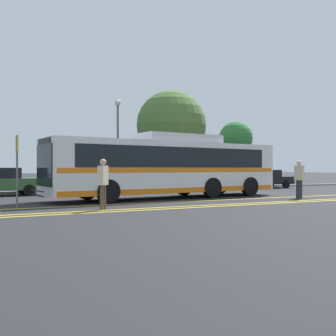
{
  "coord_description": "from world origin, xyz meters",
  "views": [
    {
      "loc": [
        -7.86,
        -17.38,
        1.45
      ],
      "look_at": [
        0.79,
        -0.12,
        1.48
      ],
      "focal_mm": 42.0,
      "sensor_mm": 36.0,
      "label": 1
    }
  ],
  "objects_px": {
    "parked_car_2": "(114,181)",
    "tree_2": "(171,126)",
    "tree_0": "(236,138)",
    "parked_car_3": "(193,180)",
    "pedestrian_0": "(299,177)",
    "bus_stop_sign": "(17,162)",
    "transit_bus": "(168,166)",
    "street_lamp": "(118,131)",
    "pedestrian_1": "(103,181)",
    "parked_car_4": "(264,179)"
  },
  "relations": [
    {
      "from": "pedestrian_1",
      "to": "tree_0",
      "type": "xyz_separation_m",
      "value": [
        17.09,
        15.37,
        3.15
      ]
    },
    {
      "from": "parked_car_3",
      "to": "bus_stop_sign",
      "type": "distance_m",
      "value": 13.75
    },
    {
      "from": "parked_car_2",
      "to": "tree_2",
      "type": "distance_m",
      "value": 7.28
    },
    {
      "from": "pedestrian_1",
      "to": "street_lamp",
      "type": "height_order",
      "value": "street_lamp"
    },
    {
      "from": "parked_car_3",
      "to": "parked_car_4",
      "type": "xyz_separation_m",
      "value": [
        6.21,
        0.15,
        -0.01
      ]
    },
    {
      "from": "parked_car_4",
      "to": "street_lamp",
      "type": "bearing_deg",
      "value": 76.54
    },
    {
      "from": "parked_car_3",
      "to": "pedestrian_0",
      "type": "bearing_deg",
      "value": 8.47
    },
    {
      "from": "pedestrian_0",
      "to": "bus_stop_sign",
      "type": "height_order",
      "value": "bus_stop_sign"
    },
    {
      "from": "parked_car_4",
      "to": "pedestrian_0",
      "type": "relative_size",
      "value": 2.48
    },
    {
      "from": "tree_0",
      "to": "tree_2",
      "type": "xyz_separation_m",
      "value": [
        -7.96,
        -2.82,
        0.46
      ]
    },
    {
      "from": "parked_car_2",
      "to": "transit_bus",
      "type": "bearing_deg",
      "value": 11.29
    },
    {
      "from": "tree_2",
      "to": "parked_car_2",
      "type": "bearing_deg",
      "value": -152.1
    },
    {
      "from": "parked_car_4",
      "to": "street_lamp",
      "type": "xyz_separation_m",
      "value": [
        -10.67,
        2.08,
        3.29
      ]
    },
    {
      "from": "parked_car_2",
      "to": "parked_car_4",
      "type": "relative_size",
      "value": 0.9
    },
    {
      "from": "parked_car_2",
      "to": "tree_2",
      "type": "relative_size",
      "value": 0.57
    },
    {
      "from": "parked_car_4",
      "to": "pedestrian_0",
      "type": "height_order",
      "value": "pedestrian_0"
    },
    {
      "from": "transit_bus",
      "to": "pedestrian_1",
      "type": "distance_m",
      "value": 6.0
    },
    {
      "from": "street_lamp",
      "to": "bus_stop_sign",
      "type": "bearing_deg",
      "value": -127.32
    },
    {
      "from": "parked_car_2",
      "to": "pedestrian_0",
      "type": "bearing_deg",
      "value": 38.38
    },
    {
      "from": "bus_stop_sign",
      "to": "street_lamp",
      "type": "relative_size",
      "value": 0.44
    },
    {
      "from": "parked_car_2",
      "to": "pedestrian_0",
      "type": "relative_size",
      "value": 2.24
    },
    {
      "from": "pedestrian_1",
      "to": "tree_2",
      "type": "distance_m",
      "value": 15.93
    },
    {
      "from": "parked_car_2",
      "to": "parked_car_4",
      "type": "xyz_separation_m",
      "value": [
        11.51,
        -0.33,
        -0.0
      ]
    },
    {
      "from": "parked_car_2",
      "to": "parked_car_4",
      "type": "height_order",
      "value": "parked_car_2"
    },
    {
      "from": "parked_car_3",
      "to": "tree_0",
      "type": "distance_m",
      "value": 10.73
    },
    {
      "from": "pedestrian_0",
      "to": "tree_2",
      "type": "height_order",
      "value": "tree_2"
    },
    {
      "from": "parked_car_4",
      "to": "pedestrian_0",
      "type": "distance_m",
      "value": 10.09
    },
    {
      "from": "pedestrian_0",
      "to": "pedestrian_1",
      "type": "xyz_separation_m",
      "value": [
        -10.01,
        -0.72,
        -0.03
      ]
    },
    {
      "from": "tree_0",
      "to": "parked_car_3",
      "type": "bearing_deg",
      "value": -142.63
    },
    {
      "from": "parked_car_3",
      "to": "tree_2",
      "type": "distance_m",
      "value": 5.16
    },
    {
      "from": "pedestrian_1",
      "to": "tree_2",
      "type": "relative_size",
      "value": 0.25
    },
    {
      "from": "parked_car_2",
      "to": "tree_0",
      "type": "bearing_deg",
      "value": 116.31
    },
    {
      "from": "parked_car_2",
      "to": "bus_stop_sign",
      "type": "relative_size",
      "value": 1.53
    },
    {
      "from": "transit_bus",
      "to": "street_lamp",
      "type": "bearing_deg",
      "value": -6.14
    },
    {
      "from": "bus_stop_sign",
      "to": "street_lamp",
      "type": "distance_m",
      "value": 12.1
    },
    {
      "from": "bus_stop_sign",
      "to": "street_lamp",
      "type": "height_order",
      "value": "street_lamp"
    },
    {
      "from": "bus_stop_sign",
      "to": "tree_2",
      "type": "distance_m",
      "value": 16.09
    },
    {
      "from": "parked_car_2",
      "to": "parked_car_3",
      "type": "xyz_separation_m",
      "value": [
        5.3,
        -0.47,
        0.0
      ]
    },
    {
      "from": "parked_car_4",
      "to": "tree_2",
      "type": "height_order",
      "value": "tree_2"
    },
    {
      "from": "bus_stop_sign",
      "to": "tree_2",
      "type": "height_order",
      "value": "tree_2"
    },
    {
      "from": "transit_bus",
      "to": "street_lamp",
      "type": "xyz_separation_m",
      "value": [
        0.02,
        7.55,
        2.41
      ]
    },
    {
      "from": "parked_car_2",
      "to": "pedestrian_1",
      "type": "xyz_separation_m",
      "value": [
        -3.71,
        -9.68,
        0.33
      ]
    },
    {
      "from": "pedestrian_0",
      "to": "tree_0",
      "type": "distance_m",
      "value": 16.56
    },
    {
      "from": "parked_car_3",
      "to": "parked_car_4",
      "type": "height_order",
      "value": "parked_car_3"
    },
    {
      "from": "transit_bus",
      "to": "parked_car_4",
      "type": "relative_size",
      "value": 2.74
    },
    {
      "from": "parked_car_3",
      "to": "parked_car_2",
      "type": "bearing_deg",
      "value": -93.35
    },
    {
      "from": "transit_bus",
      "to": "parked_car_2",
      "type": "height_order",
      "value": "transit_bus"
    },
    {
      "from": "transit_bus",
      "to": "pedestrian_0",
      "type": "distance_m",
      "value": 6.35
    },
    {
      "from": "transit_bus",
      "to": "parked_car_4",
      "type": "distance_m",
      "value": 12.05
    },
    {
      "from": "bus_stop_sign",
      "to": "street_lamp",
      "type": "xyz_separation_m",
      "value": [
        7.2,
        9.45,
        2.3
      ]
    }
  ]
}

